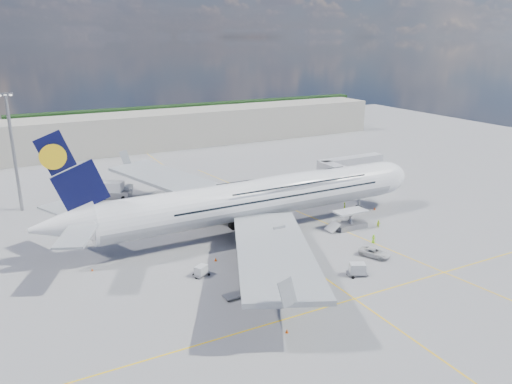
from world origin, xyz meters
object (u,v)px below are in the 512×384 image
light_mast (14,152)px  crew_nose (345,206)px  jet_bridge (347,167)px  dolly_back (201,271)px  catering_truck_outer (116,191)px  airliner (259,198)px  crew_wing (258,251)px  cargo_loader (349,222)px  dolly_nose_far (357,269)px  cone_wing_right_inner (216,259)px  dolly_row_b (235,295)px  cone_wing_left_outer (121,207)px  crew_tug (257,265)px  dolly_row_c (250,276)px  cone_nose (375,209)px  dolly_row_a (252,288)px  catering_truck_inner (182,216)px  cone_tail (92,270)px  cone_wing_right_outer (287,331)px  baggage_tug (262,276)px  dolly_nose_near (291,241)px  crew_van (373,239)px  service_van (374,253)px  cone_wing_left_inner (166,219)px  crew_loader (379,224)px

light_mast → crew_nose: bearing=-27.7°
jet_bridge → dolly_back: jet_bridge is taller
jet_bridge → catering_truck_outer: size_ratio=2.42×
airliner → crew_wing: (-5.70, -10.50, -5.93)m
cargo_loader → dolly_nose_far: 20.81m
jet_bridge → cone_wing_right_inner: size_ratio=30.83×
dolly_back → catering_truck_outer: catering_truck_outer is taller
dolly_nose_far → dolly_row_b: bearing=-161.6°
cone_wing_left_outer → crew_tug: bearing=-73.7°
dolly_row_c → cone_nose: size_ratio=4.72×
dolly_row_a → dolly_row_c: dolly_row_c is taller
dolly_row_a → crew_tug: (3.76, 5.45, 0.63)m
airliner → catering_truck_inner: 16.35m
cargo_loader → cone_tail: size_ratio=17.91×
jet_bridge → light_mast: size_ratio=0.74×
cone_wing_right_outer → dolly_nose_far: bearing=25.2°
airliner → baggage_tug: (-9.37, -18.62, -6.07)m
airliner → jet_bridge: (29.55, 10.94, -0.02)m
dolly_nose_near → baggage_tug: bearing=-131.1°
jet_bridge → cone_nose: 13.66m
crew_nose → cone_wing_left_outer: crew_nose is taller
baggage_tug → cone_nose: bearing=8.6°
jet_bridge → dolly_row_a: 52.64m
dolly_nose_far → cone_wing_right_inner: bearing=165.3°
cargo_loader → crew_tug: size_ratio=4.50×
dolly_row_a → catering_truck_outer: bearing=114.5°
jet_bridge → crew_nose: jet_bridge is taller
crew_tug → cone_wing_left_outer: crew_tug is taller
crew_van → cone_nose: size_ratio=2.89×
catering_truck_inner → service_van: bearing=-63.1°
crew_wing → crew_van: 22.03m
dolly_row_a → dolly_back: 9.34m
jet_bridge → baggage_tug: bearing=-142.8°
dolly_nose_near → cone_wing_right_inner: 14.45m
airliner → dolly_row_b: size_ratio=22.19×
light_mast → dolly_row_a: light_mast is taller
baggage_tug → crew_tug: (1.00, 3.51, 0.15)m
crew_nose → cone_wing_left_inner: 38.69m
cone_wing_right_inner → jet_bridge: bearing=24.8°
dolly_nose_near → airliner: bearing=107.2°
crew_nose → crew_wing: 30.88m
cargo_loader → crew_loader: size_ratio=5.10×
airliner → crew_van: 22.81m
cone_wing_left_outer → cone_wing_right_outer: size_ratio=0.89×
airliner → dolly_row_b: bearing=-125.8°
crew_wing → baggage_tug: bearing=159.5°
cone_wing_right_inner → dolly_nose_far: bearing=-41.1°
crew_tug → cone_nose: 39.45m
crew_nose → catering_truck_inner: bearing=114.7°
service_van → cone_wing_right_outer: size_ratio=9.94×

